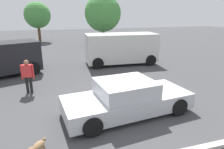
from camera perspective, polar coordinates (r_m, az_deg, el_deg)
ground_plane at (r=7.59m, az=1.10°, el=-10.65°), size 80.00×80.00×0.00m
sedan_foreground at (r=7.24m, az=4.37°, el=-6.97°), size 4.85×2.39×1.28m
dog at (r=5.80m, az=-20.94°, el=-19.12°), size 0.46×0.58×0.37m
van_white at (r=14.23m, az=2.72°, el=7.76°), size 5.07×2.44×2.17m
pedestrian at (r=9.67m, az=-23.32°, el=0.16°), size 0.56×0.30×1.58m
tree_back_left at (r=27.27m, az=-20.86°, el=15.80°), size 3.22×3.22×4.91m
tree_back_center at (r=21.36m, az=-2.69°, el=17.31°), size 3.77×3.77×5.41m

